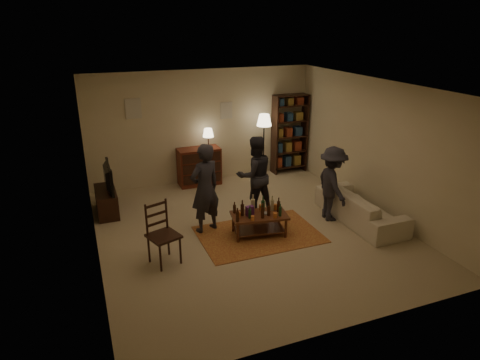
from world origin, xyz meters
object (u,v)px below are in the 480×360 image
person_left (205,189)px  floor_lamp (264,125)px  coffee_table (259,216)px  dresser (199,165)px  bookshelf (290,133)px  tv_stand (106,196)px  sofa (360,207)px  dining_chair (161,231)px  person_by_sofa (332,184)px  person_right (255,175)px

person_left → floor_lamp: bearing=-153.5°
coffee_table → dresser: (-0.28, 2.94, 0.09)m
coffee_table → floor_lamp: (1.33, 2.76, 1.00)m
coffee_table → bookshelf: 3.76m
tv_stand → floor_lamp: size_ratio=0.65×
sofa → coffee_table: bearing=85.2°
dresser → dining_chair: bearing=-116.0°
dresser → sofa: (2.39, -3.11, -0.17)m
bookshelf → person_left: size_ratio=1.18×
tv_stand → floor_lamp: 4.05m
person_by_sofa → dresser: bearing=41.4°
sofa → person_left: size_ratio=1.22×
person_right → bookshelf: bearing=-135.9°
tv_stand → floor_lamp: bearing=10.9°
floor_lamp → coffee_table: bearing=-115.7°
sofa → person_right: person_right is taller
coffee_table → person_by_sofa: size_ratio=0.73×
sofa → person_by_sofa: size_ratio=1.39×
coffee_table → sofa: (2.11, -0.18, -0.08)m
dresser → bookshelf: bookshelf is taller
dresser → floor_lamp: size_ratio=0.83×
person_left → person_right: 1.27m
floor_lamp → bookshelf: bearing=16.1°
coffee_table → dining_chair: 1.88m
tv_stand → person_right: person_right is taller
floor_lamp → sofa: (0.79, -2.94, -1.07)m
coffee_table → tv_stand: tv_stand is taller
floor_lamp → person_right: 2.12m
dining_chair → sofa: 3.97m
coffee_table → dining_chair: bearing=-171.4°
dining_chair → person_right: person_right is taller
sofa → person_right: size_ratio=1.29×
person_by_sofa → coffee_table: bearing=101.7°
bookshelf → person_by_sofa: bookshelf is taller
tv_stand → dresser: dresser is taller
dining_chair → bookshelf: bookshelf is taller
person_left → person_by_sofa: size_ratio=1.14×
dresser → person_left: person_left is taller
bookshelf → floor_lamp: 0.93m
dresser → person_by_sofa: bearing=-56.1°
bookshelf → sofa: 3.26m
bookshelf → floor_lamp: bearing=-163.9°
dining_chair → floor_lamp: size_ratio=0.65×
person_right → person_by_sofa: bearing=142.3°
tv_stand → bookshelf: 4.84m
tv_stand → bookshelf: bearing=11.8°
bookshelf → dresser: bearing=-178.4°
person_right → dining_chair: bearing=26.4°
dining_chair → bookshelf: 5.20m
tv_stand → person_by_sofa: size_ratio=0.71×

